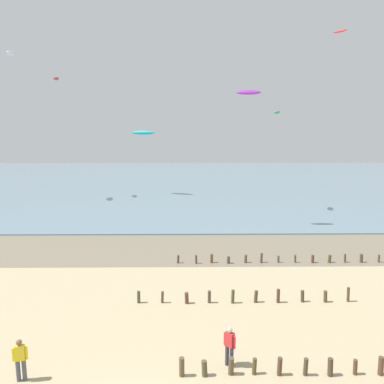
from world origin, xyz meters
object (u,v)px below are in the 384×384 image
kite_aloft_5 (340,31)px  kite_aloft_6 (248,92)px  kite_aloft_3 (11,53)px  kite_aloft_1 (143,133)px  person_trailing_behind (20,359)px  kite_aloft_0 (277,112)px  kite_aloft_4 (56,79)px  person_far_down_beach (229,345)px

kite_aloft_5 → kite_aloft_6: kite_aloft_5 is taller
kite_aloft_3 → kite_aloft_5: 40.74m
kite_aloft_1 → kite_aloft_6: (11.94, -17.72, 3.96)m
person_trailing_behind → kite_aloft_1: (0.15, 40.51, 8.04)m
kite_aloft_0 → person_trailing_behind: bearing=170.1°
person_trailing_behind → kite_aloft_4: 42.63m
person_far_down_beach → kite_aloft_1: size_ratio=0.48×
kite_aloft_5 → kite_aloft_0: bearing=-95.9°
person_far_down_beach → person_trailing_behind: 8.17m
person_far_down_beach → kite_aloft_6: bearing=79.8°
kite_aloft_3 → kite_aloft_4: (4.77, 2.16, -2.76)m
kite_aloft_1 → kite_aloft_3: size_ratio=1.42×
kite_aloft_4 → kite_aloft_6: size_ratio=0.85×
kite_aloft_0 → kite_aloft_3: bearing=98.1°
person_far_down_beach → kite_aloft_6: (3.96, 21.98, 12.00)m
kite_aloft_0 → kite_aloft_1: kite_aloft_0 is taller
kite_aloft_0 → kite_aloft_6: size_ratio=0.84×
kite_aloft_1 → kite_aloft_0: bearing=-12.2°
person_trailing_behind → kite_aloft_4: size_ratio=0.84×
person_trailing_behind → kite_aloft_0: bearing=61.1°
kite_aloft_5 → kite_aloft_6: size_ratio=0.77×
person_far_down_beach → person_trailing_behind: bearing=-174.3°
kite_aloft_0 → kite_aloft_3: kite_aloft_3 is taller
person_far_down_beach → kite_aloft_1: bearing=101.4°
kite_aloft_1 → person_trailing_behind: bearing=-69.6°
kite_aloft_3 → kite_aloft_4: size_ratio=1.24×
kite_aloft_3 → kite_aloft_0: bearing=-111.2°
kite_aloft_5 → kite_aloft_6: bearing=-82.7°
kite_aloft_4 → kite_aloft_6: kite_aloft_4 is taller
kite_aloft_1 → kite_aloft_6: size_ratio=1.50×
person_far_down_beach → kite_aloft_6: size_ratio=0.72×
kite_aloft_0 → kite_aloft_4: size_ratio=0.99×
kite_aloft_1 → kite_aloft_4: kite_aloft_4 is taller
kite_aloft_1 → kite_aloft_4: size_ratio=1.75×
person_far_down_beach → kite_aloft_4: size_ratio=0.84×
kite_aloft_4 → kite_aloft_6: 27.93m
person_far_down_beach → kite_aloft_0: size_ratio=0.85×
kite_aloft_0 → kite_aloft_4: (-27.42, 8.38, 4.66)m
person_far_down_beach → kite_aloft_5: 43.03m
kite_aloft_1 → kite_aloft_6: 21.73m
person_trailing_behind → kite_aloft_4: kite_aloft_4 is taller
person_far_down_beach → kite_aloft_5: bearing=63.6°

